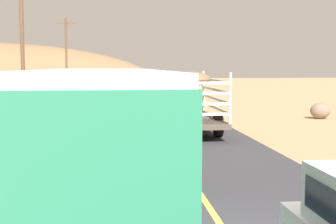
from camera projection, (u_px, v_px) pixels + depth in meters
The scene contains 5 objects.
livestock_truck at pixel (182, 93), 26.00m from camera, with size 2.53×9.70×3.02m.
bus at pixel (97, 143), 9.53m from camera, with size 2.54×10.00×3.21m.
power_pole_mid at pixel (22, 50), 28.69m from camera, with size 2.20×0.24×8.02m.
power_pole_far at pixel (66, 54), 53.59m from camera, with size 2.20×0.24×8.79m.
boulder_near_shoulder at pixel (320, 111), 29.48m from camera, with size 1.28×1.07×1.01m, color #84705B.
Camera 1 is at (-2.10, -8.24, 3.30)m, focal length 50.07 mm.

